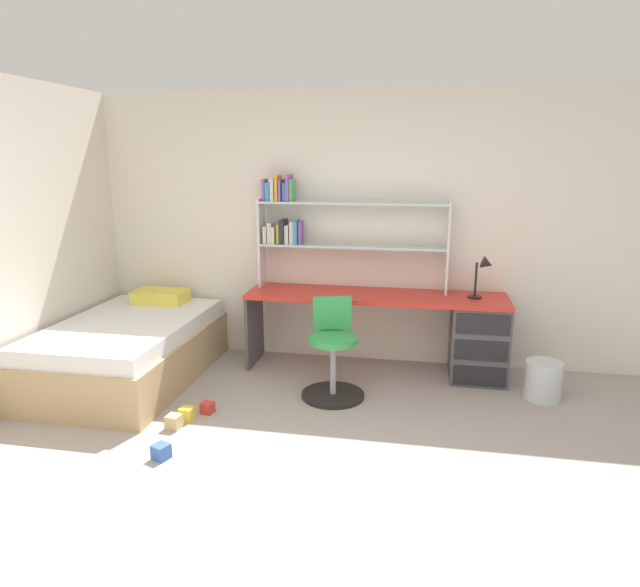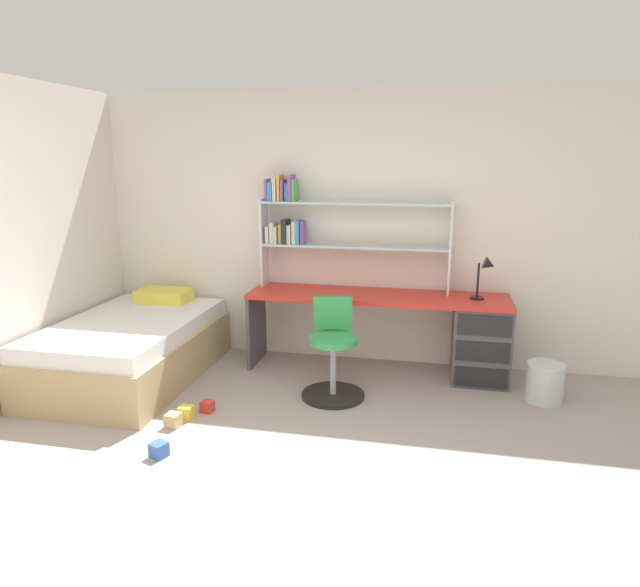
% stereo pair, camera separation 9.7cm
% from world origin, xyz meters
% --- Properties ---
extents(ground_plane, '(6.12, 6.21, 0.02)m').
position_xyz_m(ground_plane, '(0.00, 0.00, -0.01)').
color(ground_plane, '#9E938C').
extents(room_shell, '(6.12, 6.21, 2.53)m').
position_xyz_m(room_shell, '(-1.30, 1.31, 1.27)').
color(room_shell, silver).
rests_on(room_shell, ground_plane).
extents(desk, '(2.33, 0.56, 0.73)m').
position_xyz_m(desk, '(0.78, 2.30, 0.42)').
color(desk, red).
rests_on(desk, ground_plane).
extents(bookshelf_hutch, '(1.74, 0.22, 1.04)m').
position_xyz_m(bookshelf_hutch, '(-0.39, 2.46, 1.33)').
color(bookshelf_hutch, silver).
rests_on(bookshelf_hutch, desk).
extents(desk_lamp, '(0.20, 0.17, 0.38)m').
position_xyz_m(desk_lamp, '(1.07, 2.28, 0.98)').
color(desk_lamp, black).
rests_on(desk_lamp, desk).
extents(swivel_chair, '(0.52, 0.52, 0.81)m').
position_xyz_m(swivel_chair, '(-0.14, 1.67, 0.32)').
color(swivel_chair, black).
rests_on(swivel_chair, ground_plane).
extents(bed_platform, '(1.15, 1.82, 0.66)m').
position_xyz_m(bed_platform, '(-1.96, 1.68, 0.27)').
color(bed_platform, tan).
rests_on(bed_platform, ground_plane).
extents(waste_bin, '(0.29, 0.29, 0.32)m').
position_xyz_m(waste_bin, '(1.56, 1.92, 0.16)').
color(waste_bin, silver).
rests_on(waste_bin, ground_plane).
extents(toy_block_natural_0, '(0.11, 0.11, 0.10)m').
position_xyz_m(toy_block_natural_0, '(-1.18, 0.88, 0.05)').
color(toy_block_natural_0, tan).
rests_on(toy_block_natural_0, ground_plane).
extents(toy_block_red_1, '(0.10, 0.10, 0.09)m').
position_xyz_m(toy_block_red_1, '(-1.04, 1.16, 0.04)').
color(toy_block_red_1, red).
rests_on(toy_block_red_1, ground_plane).
extents(toy_block_blue_2, '(0.13, 0.13, 0.10)m').
position_xyz_m(toy_block_blue_2, '(-1.08, 0.47, 0.05)').
color(toy_block_blue_2, '#3860B7').
rests_on(toy_block_blue_2, ground_plane).
extents(toy_block_yellow_3, '(0.11, 0.11, 0.10)m').
position_xyz_m(toy_block_yellow_3, '(-1.15, 1.02, 0.05)').
color(toy_block_yellow_3, gold).
rests_on(toy_block_yellow_3, ground_plane).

